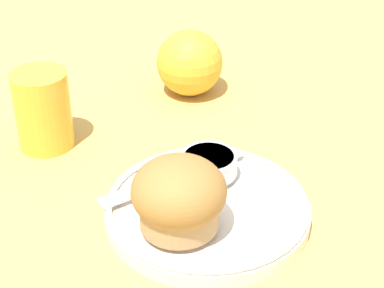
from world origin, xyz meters
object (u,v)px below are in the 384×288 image
(orange_fruit, at_px, (190,63))
(juice_glass, at_px, (43,110))
(muffin, at_px, (179,196))
(butter_knife, at_px, (174,176))

(orange_fruit, relative_size, juice_glass, 0.95)
(orange_fruit, xyz_separation_m, juice_glass, (-0.20, -0.01, 0.00))
(muffin, bearing_deg, orange_fruit, 54.22)
(muffin, relative_size, butter_knife, 0.52)
(orange_fruit, height_order, juice_glass, juice_glass)
(butter_knife, height_order, orange_fruit, orange_fruit)
(butter_knife, xyz_separation_m, orange_fruit, (0.14, 0.17, 0.02))
(butter_knife, bearing_deg, orange_fruit, 52.19)
(muffin, relative_size, juice_glass, 0.95)
(muffin, xyz_separation_m, juice_glass, (-0.03, 0.22, -0.01))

